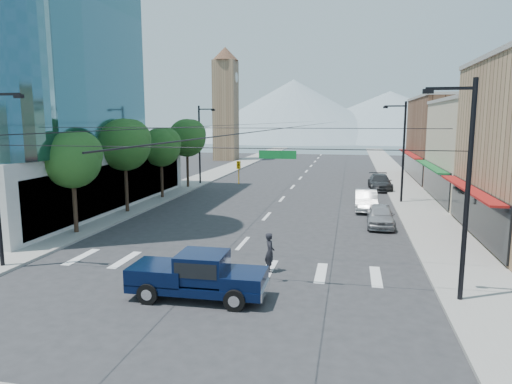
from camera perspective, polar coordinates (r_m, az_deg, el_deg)
ground at (r=22.28m, az=-5.29°, el=-10.44°), size 160.00×160.00×0.00m
sidewalk_left at (r=63.20m, az=-5.11°, el=2.31°), size 4.00×120.00×0.15m
sidewalk_right at (r=60.79m, az=17.10°, el=1.68°), size 4.00×120.00×0.15m
shop_mid at (r=46.26m, az=29.12°, el=4.27°), size 12.00×14.00×9.00m
shop_far at (r=61.67m, az=24.77°, el=5.95°), size 12.00×18.00×10.00m
clock_tower at (r=85.22m, az=-3.81°, el=11.16°), size 4.80×4.80×20.40m
mountain_left at (r=171.43m, az=4.70°, el=10.18°), size 80.00×80.00×22.00m
mountain_right at (r=180.60m, az=16.33°, el=9.15°), size 90.00×90.00×18.00m
tree_near at (r=31.46m, az=-21.72°, el=3.97°), size 3.65×3.64×6.71m
tree_midnear at (r=37.45m, az=-15.88°, el=5.89°), size 4.09×4.09×7.52m
tree_midfar at (r=43.80m, az=-11.61°, el=5.67°), size 3.65×3.64×6.71m
tree_far at (r=50.27m, az=-8.46°, el=6.84°), size 4.09×4.09×7.52m
signal_rig at (r=20.19m, az=-5.78°, el=1.11°), size 21.80×0.20×9.00m
lamp_pole_nw at (r=52.90m, az=-6.94°, el=6.27°), size 2.00×0.25×9.00m
lamp_pole_ne at (r=42.37m, az=17.80°, el=5.25°), size 2.00×0.25×9.00m
pickup_truck at (r=19.48m, az=-7.35°, el=-10.20°), size 5.84×2.35×1.96m
pedestrian at (r=22.54m, az=1.73°, el=-7.55°), size 0.68×0.83×1.96m
parked_car_near at (r=33.12m, az=15.30°, el=-2.85°), size 1.96×4.63×1.56m
parked_car_mid at (r=38.79m, az=13.59°, el=-1.02°), size 1.76×5.00×1.65m
parked_car_far at (r=50.46m, az=15.24°, el=1.19°), size 2.50×5.73×1.64m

